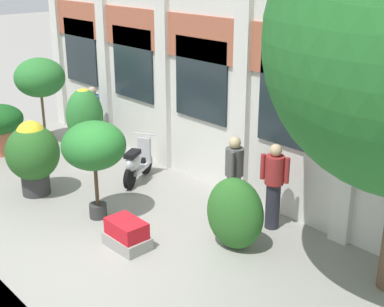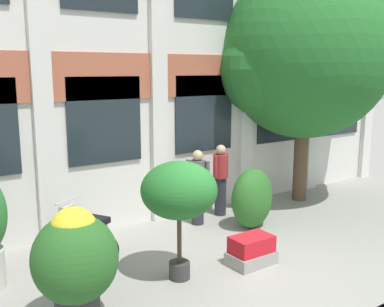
{
  "view_description": "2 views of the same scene",
  "coord_description": "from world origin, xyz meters",
  "px_view_note": "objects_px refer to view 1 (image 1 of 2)",
  "views": [
    {
      "loc": [
        6.8,
        -4.25,
        4.6
      ],
      "look_at": [
        -0.26,
        2.05,
        1.15
      ],
      "focal_mm": 50.0,
      "sensor_mm": 36.0,
      "label": 1
    },
    {
      "loc": [
        -4.68,
        -5.08,
        3.24
      ],
      "look_at": [
        0.12,
        2.03,
        1.62
      ],
      "focal_mm": 42.0,
      "sensor_mm": 36.0,
      "label": 2
    }
  ],
  "objects_px": {
    "potted_plant_tall_urn": "(94,147)",
    "resident_near_plants": "(234,175)",
    "potted_plant_ribbed_drum": "(33,153)",
    "resident_watching_tracks": "(274,184)",
    "resident_by_doorway": "(94,115)",
    "potted_plant_square_trough": "(127,234)",
    "scooter_near_curb": "(137,163)",
    "topiary_hedge": "(235,214)",
    "potted_plant_terracotta_small": "(40,79)",
    "potted_plant_fluted_column": "(85,122)"
  },
  "relations": [
    {
      "from": "potted_plant_square_trough",
      "to": "potted_plant_tall_urn",
      "type": "distance_m",
      "value": 1.75
    },
    {
      "from": "potted_plant_fluted_column",
      "to": "resident_by_doorway",
      "type": "xyz_separation_m",
      "value": [
        -0.83,
        0.74,
        -0.15
      ]
    },
    {
      "from": "potted_plant_fluted_column",
      "to": "potted_plant_terracotta_small",
      "type": "bearing_deg",
      "value": -179.82
    },
    {
      "from": "potted_plant_fluted_column",
      "to": "potted_plant_terracotta_small",
      "type": "xyz_separation_m",
      "value": [
        -2.12,
        -0.01,
        0.68
      ]
    },
    {
      "from": "resident_by_doorway",
      "to": "potted_plant_square_trough",
      "type": "bearing_deg",
      "value": 61.28
    },
    {
      "from": "potted_plant_ribbed_drum",
      "to": "resident_watching_tracks",
      "type": "height_order",
      "value": "resident_watching_tracks"
    },
    {
      "from": "resident_near_plants",
      "to": "potted_plant_ribbed_drum",
      "type": "bearing_deg",
      "value": 0.89
    },
    {
      "from": "potted_plant_tall_urn",
      "to": "scooter_near_curb",
      "type": "bearing_deg",
      "value": 119.63
    },
    {
      "from": "resident_by_doorway",
      "to": "resident_watching_tracks",
      "type": "xyz_separation_m",
      "value": [
        5.91,
        0.02,
        0.0
      ]
    },
    {
      "from": "scooter_near_curb",
      "to": "resident_by_doorway",
      "type": "distance_m",
      "value": 2.66
    },
    {
      "from": "potted_plant_ribbed_drum",
      "to": "topiary_hedge",
      "type": "relative_size",
      "value": 1.26
    },
    {
      "from": "potted_plant_tall_urn",
      "to": "resident_by_doorway",
      "type": "relative_size",
      "value": 1.17
    },
    {
      "from": "scooter_near_curb",
      "to": "topiary_hedge",
      "type": "relative_size",
      "value": 0.99
    },
    {
      "from": "resident_watching_tracks",
      "to": "resident_near_plants",
      "type": "bearing_deg",
      "value": -96.6
    },
    {
      "from": "potted_plant_ribbed_drum",
      "to": "scooter_near_curb",
      "type": "distance_m",
      "value": 2.18
    },
    {
      "from": "potted_plant_fluted_column",
      "to": "resident_by_doorway",
      "type": "bearing_deg",
      "value": 138.29
    },
    {
      "from": "resident_by_doorway",
      "to": "topiary_hedge",
      "type": "height_order",
      "value": "resident_by_doorway"
    },
    {
      "from": "potted_plant_terracotta_small",
      "to": "resident_near_plants",
      "type": "bearing_deg",
      "value": 4.92
    },
    {
      "from": "potted_plant_fluted_column",
      "to": "resident_watching_tracks",
      "type": "xyz_separation_m",
      "value": [
        5.08,
        0.76,
        -0.15
      ]
    },
    {
      "from": "potted_plant_tall_urn",
      "to": "potted_plant_terracotta_small",
      "type": "xyz_separation_m",
      "value": [
        -4.75,
        1.37,
        0.29
      ]
    },
    {
      "from": "potted_plant_tall_urn",
      "to": "resident_near_plants",
      "type": "bearing_deg",
      "value": 48.87
    },
    {
      "from": "potted_plant_fluted_column",
      "to": "scooter_near_curb",
      "type": "relative_size",
      "value": 1.46
    },
    {
      "from": "potted_plant_square_trough",
      "to": "resident_by_doorway",
      "type": "distance_m",
      "value": 5.33
    },
    {
      "from": "potted_plant_terracotta_small",
      "to": "resident_watching_tracks",
      "type": "bearing_deg",
      "value": 6.09
    },
    {
      "from": "potted_plant_tall_urn",
      "to": "potted_plant_terracotta_small",
      "type": "relative_size",
      "value": 0.84
    },
    {
      "from": "potted_plant_tall_urn",
      "to": "potted_plant_ribbed_drum",
      "type": "xyz_separation_m",
      "value": [
        -1.78,
        -0.37,
        -0.51
      ]
    },
    {
      "from": "scooter_near_curb",
      "to": "topiary_hedge",
      "type": "height_order",
      "value": "topiary_hedge"
    },
    {
      "from": "resident_by_doorway",
      "to": "potted_plant_fluted_column",
      "type": "bearing_deg",
      "value": 45.94
    },
    {
      "from": "potted_plant_tall_urn",
      "to": "topiary_hedge",
      "type": "height_order",
      "value": "potted_plant_tall_urn"
    },
    {
      "from": "potted_plant_fluted_column",
      "to": "potted_plant_terracotta_small",
      "type": "relative_size",
      "value": 0.81
    },
    {
      "from": "potted_plant_tall_urn",
      "to": "resident_near_plants",
      "type": "xyz_separation_m",
      "value": [
        1.68,
        1.92,
        -0.55
      ]
    },
    {
      "from": "potted_plant_fluted_column",
      "to": "potted_plant_terracotta_small",
      "type": "height_order",
      "value": "potted_plant_terracotta_small"
    },
    {
      "from": "potted_plant_terracotta_small",
      "to": "scooter_near_curb",
      "type": "height_order",
      "value": "potted_plant_terracotta_small"
    },
    {
      "from": "potted_plant_tall_urn",
      "to": "potted_plant_ribbed_drum",
      "type": "relative_size",
      "value": 1.19
    },
    {
      "from": "potted_plant_tall_urn",
      "to": "resident_watching_tracks",
      "type": "distance_m",
      "value": 3.29
    },
    {
      "from": "potted_plant_square_trough",
      "to": "resident_by_doorway",
      "type": "xyz_separation_m",
      "value": [
        -4.74,
        2.35,
        0.62
      ]
    },
    {
      "from": "potted_plant_terracotta_small",
      "to": "topiary_hedge",
      "type": "xyz_separation_m",
      "value": [
        7.24,
        -0.25,
        -1.06
      ]
    },
    {
      "from": "potted_plant_fluted_column",
      "to": "potted_plant_tall_urn",
      "type": "bearing_deg",
      "value": -27.55
    },
    {
      "from": "potted_plant_square_trough",
      "to": "resident_by_doorway",
      "type": "bearing_deg",
      "value": 153.63
    },
    {
      "from": "potted_plant_square_trough",
      "to": "potted_plant_tall_urn",
      "type": "relative_size",
      "value": 0.43
    },
    {
      "from": "potted_plant_ribbed_drum",
      "to": "resident_near_plants",
      "type": "xyz_separation_m",
      "value": [
        3.46,
        2.29,
        -0.04
      ]
    },
    {
      "from": "potted_plant_tall_urn",
      "to": "scooter_near_curb",
      "type": "relative_size",
      "value": 1.51
    },
    {
      "from": "resident_by_doorway",
      "to": "topiary_hedge",
      "type": "bearing_deg",
      "value": 78.14
    },
    {
      "from": "topiary_hedge",
      "to": "scooter_near_curb",
      "type": "bearing_deg",
      "value": 172.42
    },
    {
      "from": "potted_plant_fluted_column",
      "to": "potted_plant_ribbed_drum",
      "type": "distance_m",
      "value": 1.95
    },
    {
      "from": "potted_plant_ribbed_drum",
      "to": "topiary_hedge",
      "type": "bearing_deg",
      "value": 19.22
    },
    {
      "from": "potted_plant_ribbed_drum",
      "to": "potted_plant_terracotta_small",
      "type": "bearing_deg",
      "value": 149.68
    },
    {
      "from": "potted_plant_ribbed_drum",
      "to": "resident_watching_tracks",
      "type": "distance_m",
      "value": 4.91
    },
    {
      "from": "resident_by_doorway",
      "to": "potted_plant_tall_urn",
      "type": "bearing_deg",
      "value": 56.26
    },
    {
      "from": "scooter_near_curb",
      "to": "potted_plant_fluted_column",
      "type": "bearing_deg",
      "value": 66.14
    }
  ]
}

